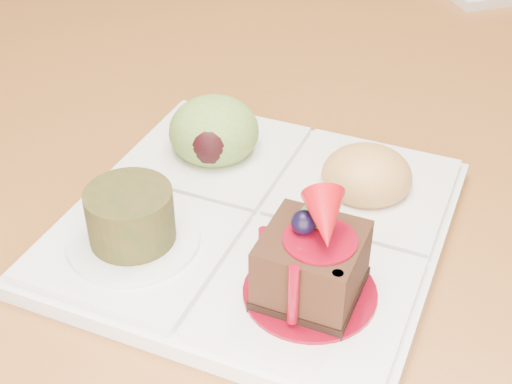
{
  "coord_description": "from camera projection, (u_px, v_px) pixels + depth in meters",
  "views": [
    {
      "loc": [
        -0.09,
        -0.8,
        1.07
      ],
      "look_at": [
        -0.12,
        -0.41,
        0.79
      ],
      "focal_mm": 50.0,
      "sensor_mm": 36.0,
      "label": 1
    }
  ],
  "objects": [
    {
      "name": "dining_table",
      "position": [
        385.0,
        64.0,
        0.87
      ],
      "size": [
        1.0,
        1.8,
        0.75
      ],
      "color": "#9C6228",
      "rests_on": "ground"
    },
    {
      "name": "sampler_plate",
      "position": [
        256.0,
        206.0,
        0.5
      ],
      "size": [
        0.32,
        0.32,
        0.1
      ],
      "rotation": [
        0.0,
        0.0,
        -0.32
      ],
      "color": "silver",
      "rests_on": "dining_table"
    }
  ]
}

